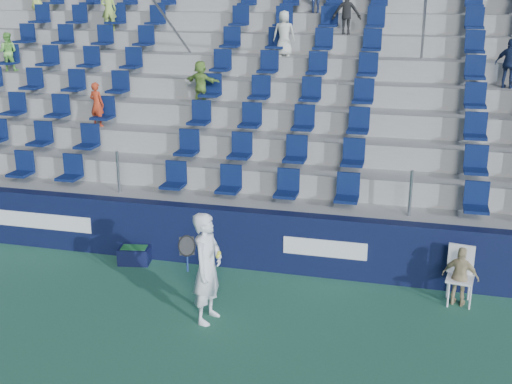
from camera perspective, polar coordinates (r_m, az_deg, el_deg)
ground at (r=10.27m, az=-5.11°, el=-13.66°), size 70.00×70.00×0.00m
sponsor_wall at (r=12.70m, az=-0.47°, el=-4.21°), size 24.00×0.32×1.20m
grandstand at (r=17.07m, az=3.92°, el=6.81°), size 24.00×8.17×6.63m
tennis_player at (r=10.62m, az=-4.35°, el=-6.73°), size 0.69×0.75×1.90m
line_judge_chair at (r=11.92m, az=17.71°, el=-6.65°), size 0.51×0.53×1.03m
line_judge at (r=11.80m, az=17.72°, el=-7.18°), size 0.68×0.43×1.08m
ball_bin at (r=13.27m, az=-10.75°, el=-5.47°), size 0.68×0.51×0.35m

